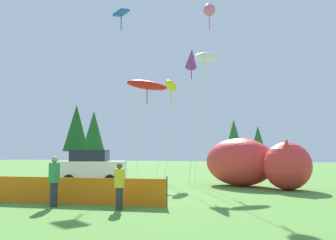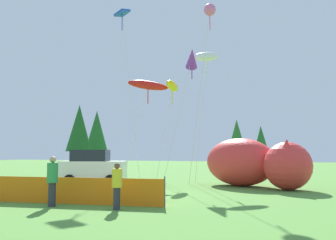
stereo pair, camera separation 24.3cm
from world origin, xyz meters
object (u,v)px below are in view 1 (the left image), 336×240
(spectator_in_white_shirt, at_px, (119,184))
(kite_purple_delta, at_px, (191,59))
(kite_blue_box, at_px, (122,17))
(kite_white_ghost, at_px, (206,57))
(folding_chair, at_px, (160,188))
(spectator_in_blue_shirt, at_px, (54,179))
(inflatable_cat, at_px, (252,164))
(kite_pink_octopus, at_px, (209,11))
(parked_car, at_px, (92,168))
(kite_yellow_hero, at_px, (171,86))
(kite_red_lizard, at_px, (147,85))

(spectator_in_white_shirt, bearing_deg, kite_purple_delta, 91.26)
(kite_blue_box, height_order, kite_white_ghost, kite_blue_box)
(folding_chair, bearing_deg, spectator_in_blue_shirt, 80.44)
(spectator_in_white_shirt, height_order, kite_purple_delta, kite_purple_delta)
(kite_purple_delta, xyz_separation_m, kite_white_ghost, (0.45, 1.97, 0.53))
(inflatable_cat, relative_size, kite_pink_octopus, 0.60)
(kite_blue_box, bearing_deg, kite_white_ghost, 3.42)
(inflatable_cat, xyz_separation_m, kite_pink_octopus, (-2.49, 0.39, 9.49))
(kite_purple_delta, distance_m, kite_white_ghost, 2.09)
(inflatable_cat, relative_size, spectator_in_blue_shirt, 3.66)
(parked_car, bearing_deg, spectator_in_white_shirt, -71.42)
(spectator_in_blue_shirt, relative_size, kite_purple_delta, 0.22)
(kite_blue_box, distance_m, kite_yellow_hero, 6.19)
(parked_car, height_order, kite_blue_box, kite_blue_box)
(spectator_in_blue_shirt, xyz_separation_m, kite_yellow_hero, (0.19, 12.70, 5.55))
(parked_car, bearing_deg, inflatable_cat, -6.22)
(kite_white_ghost, bearing_deg, kite_pink_octopus, -68.20)
(spectator_in_blue_shirt, height_order, kite_red_lizard, kite_red_lizard)
(folding_chair, height_order, kite_yellow_hero, kite_yellow_hero)
(inflatable_cat, distance_m, kite_red_lizard, 9.13)
(kite_yellow_hero, bearing_deg, kite_pink_octopus, -32.34)
(inflatable_cat, relative_size, spectator_in_white_shirt, 4.15)
(spectator_in_white_shirt, distance_m, kite_red_lizard, 13.73)
(kite_purple_delta, bearing_deg, folding_chair, -85.12)
(parked_car, distance_m, kite_white_ghost, 10.25)
(kite_purple_delta, bearing_deg, parked_car, -163.20)
(kite_blue_box, distance_m, kite_red_lizard, 5.38)
(kite_white_ghost, bearing_deg, folding_chair, -89.08)
(spectator_in_white_shirt, distance_m, kite_white_ghost, 14.07)
(folding_chair, height_order, spectator_in_blue_shirt, spectator_in_blue_shirt)
(kite_blue_box, bearing_deg, spectator_in_blue_shirt, -74.59)
(inflatable_cat, distance_m, spectator_in_white_shirt, 10.66)
(kite_pink_octopus, distance_m, kite_red_lizard, 6.48)
(spectator_in_blue_shirt, height_order, kite_purple_delta, kite_purple_delta)
(parked_car, height_order, spectator_in_blue_shirt, parked_car)
(parked_car, height_order, spectator_in_white_shirt, parked_car)
(spectator_in_blue_shirt, xyz_separation_m, kite_red_lizard, (-1.34, 11.99, 5.58))
(kite_blue_box, relative_size, kite_pink_octopus, 1.09)
(kite_purple_delta, height_order, kite_white_ghost, kite_white_ghost)
(spectator_in_white_shirt, bearing_deg, kite_yellow_hero, 100.83)
(kite_pink_octopus, relative_size, kite_white_ghost, 1.28)
(inflatable_cat, xyz_separation_m, kite_yellow_hero, (-5.71, 2.43, 5.26))
(spectator_in_blue_shirt, distance_m, kite_white_ghost, 14.40)
(inflatable_cat, relative_size, kite_yellow_hero, 0.96)
(inflatable_cat, relative_size, kite_white_ghost, 0.76)
(spectator_in_white_shirt, height_order, kite_white_ghost, kite_white_ghost)
(spectator_in_blue_shirt, relative_size, kite_blue_box, 0.15)
(parked_car, height_order, kite_pink_octopus, kite_pink_octopus)
(inflatable_cat, bearing_deg, kite_pink_octopus, -159.42)
(kite_pink_octopus, relative_size, kite_yellow_hero, 1.61)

